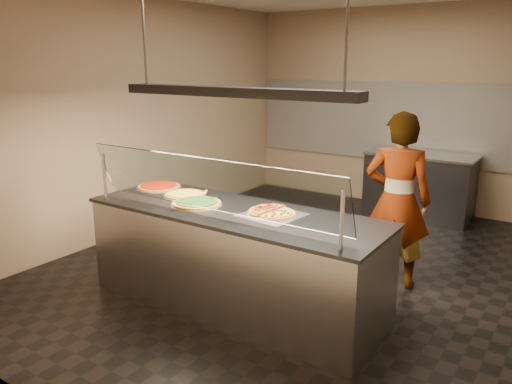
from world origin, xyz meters
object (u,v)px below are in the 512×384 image
Objects in this scene: perforated_tray at (272,214)px; heat_lamp_housing at (232,92)px; pizza_cheese at (185,194)px; pizza_tomato at (159,186)px; pizza_spinach at (197,203)px; half_pizza_sausage at (282,214)px; prep_table at (419,185)px; half_pizza_pepperoni at (263,209)px; serving_counter at (234,259)px; sneeze_guard at (208,185)px; worker at (397,201)px; pizza_spatula at (208,194)px.

perforated_tray is 1.08m from heat_lamp_housing.
pizza_cheese and pizza_tomato have the same top height.
heat_lamp_housing reaches higher than pizza_spinach.
perforated_tray is 1.28× the size of half_pizza_sausage.
pizza_tomato is 0.31× the size of prep_table.
pizza_spinach is (-0.84, -0.11, -0.01)m from half_pizza_sausage.
half_pizza_sausage is 0.84m from pizza_spinach.
half_pizza_pepperoni is 0.28× the size of prep_table.
serving_counter is 1.24m from pizza_tomato.
perforated_tray is at bearing 48.17° from sneeze_guard.
prep_table is (0.94, 3.78, -0.48)m from pizza_spinach.
half_pizza_pepperoni reaches higher than half_pizza_sausage.
sneeze_guard is 5.52× the size of pizza_tomato.
heat_lamp_housing is at bearing -10.26° from pizza_cheese.
half_pizza_sausage reaches higher than prep_table.
serving_counter is at bearing 0.00° from heat_lamp_housing.
pizza_spinach is at bearing -30.53° from pizza_cheese.
half_pizza_pepperoni reaches higher than prep_table.
perforated_tray reaches higher than prep_table.
pizza_spinach is 0.34m from pizza_cheese.
serving_counter is 6.71× the size of half_pizza_sausage.
prep_table is at bearing -90.13° from worker.
half_pizza_pepperoni is 0.95m from pizza_cheese.
half_pizza_sausage is at bearing -10.02° from pizza_spatula.
worker is (0.47, -2.44, 0.41)m from prep_table.
half_pizza_pepperoni is at bearing 47.00° from worker.
pizza_cheese is (-0.94, 0.06, -0.02)m from half_pizza_pepperoni.
prep_table is (1.68, 3.51, -0.48)m from pizza_tomato.
half_pizza_sausage is 0.94m from pizza_spatula.
sneeze_guard is at bearing 46.62° from worker.
half_pizza_sausage is 0.23× the size of worker.
half_pizza_sausage reaches higher than serving_counter.
pizza_cheese is at bearing 176.48° from perforated_tray.
worker reaches higher than perforated_tray.
pizza_spatula is 3.69m from prep_table.
heat_lamp_housing is at bearing 90.00° from sneeze_guard.
pizza_spatula is (0.66, 0.00, 0.01)m from pizza_tomato.
half_pizza_pepperoni is at bearing 179.52° from perforated_tray.
half_pizza_sausage is 1.14m from pizza_cheese.
perforated_tray is at bearing -10.94° from pizza_spatula.
heat_lamp_housing is (0.00, 0.34, 0.72)m from sneeze_guard.
half_pizza_sausage is 0.18× the size of heat_lamp_housing.
pizza_cheese is (-0.30, 0.17, -0.00)m from pizza_spinach.
pizza_spatula is at bearing 107.41° from pizza_spinach.
perforated_tray is 1.49m from pizza_tomato.
serving_counter is at bearing 90.00° from sneeze_guard.
serving_counter is 6.66× the size of pizza_cheese.
heat_lamp_housing is (-0.56, -3.73, 1.48)m from prep_table.
perforated_tray is 1.28× the size of half_pizza_pepperoni.
worker is at bearing 51.37° from heat_lamp_housing.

